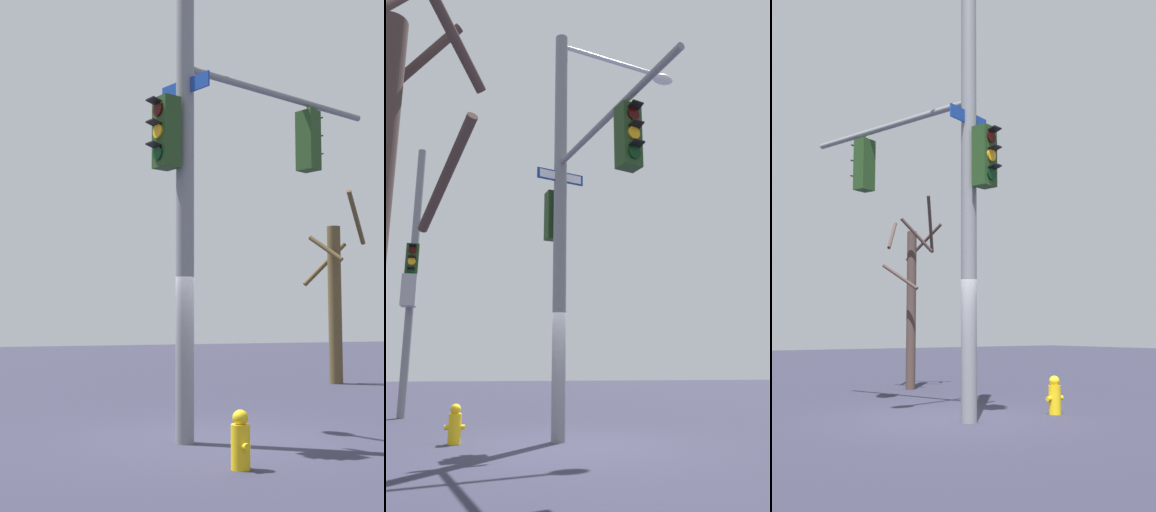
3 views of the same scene
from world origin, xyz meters
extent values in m
plane|color=#2B2B3E|center=(0.00, 0.00, 0.00)|extent=(80.00, 80.00, 0.00)
cylinder|color=slate|center=(-0.05, 0.46, 4.51)|extent=(0.28, 0.28, 9.01)
cylinder|color=slate|center=(0.53, -1.63, 5.80)|extent=(1.27, 4.22, 0.12)
cube|color=#1E3D19|center=(0.72, -2.30, 5.10)|extent=(0.44, 0.40, 1.10)
cylinder|color=#2F0403|center=(0.77, -2.46, 5.44)|extent=(0.22, 0.10, 0.22)
cube|color=black|center=(0.79, -2.53, 5.56)|extent=(0.25, 0.22, 0.06)
cylinder|color=#F2A814|center=(0.77, -2.46, 5.10)|extent=(0.22, 0.10, 0.22)
cube|color=black|center=(0.79, -2.53, 5.22)|extent=(0.25, 0.22, 0.06)
cylinder|color=black|center=(0.77, -2.46, 4.76)|extent=(0.22, 0.10, 0.22)
cube|color=black|center=(0.79, -2.53, 4.88)|extent=(0.25, 0.22, 0.06)
cylinder|color=slate|center=(0.72, -2.30, 5.73)|extent=(0.04, 0.04, 0.15)
cube|color=#1E3D19|center=(-0.15, 0.81, 4.69)|extent=(0.42, 0.38, 1.10)
cylinder|color=#2F0403|center=(-0.18, 0.97, 5.03)|extent=(0.22, 0.08, 0.22)
cube|color=black|center=(-0.20, 1.04, 5.15)|extent=(0.24, 0.21, 0.06)
cylinder|color=#F2A814|center=(-0.18, 0.97, 4.69)|extent=(0.22, 0.08, 0.22)
cube|color=black|center=(-0.20, 1.04, 4.81)|extent=(0.24, 0.21, 0.06)
cylinder|color=black|center=(-0.18, 0.97, 4.35)|extent=(0.22, 0.08, 0.22)
cube|color=black|center=(-0.20, 1.04, 4.47)|extent=(0.24, 0.21, 0.06)
cube|color=navy|center=(-0.05, 0.46, 5.49)|extent=(1.05, 0.37, 0.24)
cube|color=white|center=(-0.04, 0.44, 5.49)|extent=(0.95, 0.32, 0.18)
cylinder|color=yellow|center=(-2.02, 0.54, 0.28)|extent=(0.24, 0.24, 0.55)
sphere|color=yellow|center=(-2.02, 0.54, 0.63)|extent=(0.20, 0.20, 0.20)
cylinder|color=yellow|center=(-2.16, 0.54, 0.30)|extent=(0.10, 0.09, 0.09)
cylinder|color=yellow|center=(-1.88, 0.54, 0.30)|extent=(0.10, 0.09, 0.09)
cylinder|color=#44342F|center=(-2.28, -5.39, 2.18)|extent=(0.26, 0.26, 4.36)
cylinder|color=#44342F|center=(-1.84, -5.73, 4.26)|extent=(0.78, 0.98, 0.93)
cylinder|color=#44342F|center=(-1.78, -5.15, 3.04)|extent=(0.59, 1.08, 0.75)
cylinder|color=#44342F|center=(-2.68, -5.07, 4.56)|extent=(0.76, 0.92, 1.49)
cylinder|color=#44342F|center=(-2.17, -4.97, 4.20)|extent=(0.93, 0.31, 0.92)
cylinder|color=#44342F|center=(-2.81, -5.64, 4.13)|extent=(0.60, 1.16, 1.03)
camera|label=1|loc=(-9.80, 4.56, 1.83)|focal=48.57mm
camera|label=2|loc=(-1.27, -9.13, 1.43)|focal=32.99mm
camera|label=3|loc=(6.29, 9.30, 1.59)|focal=42.86mm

